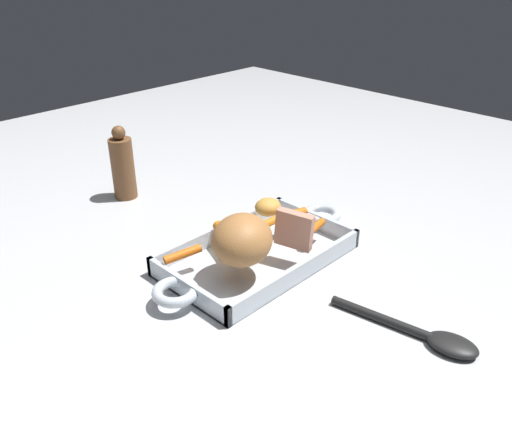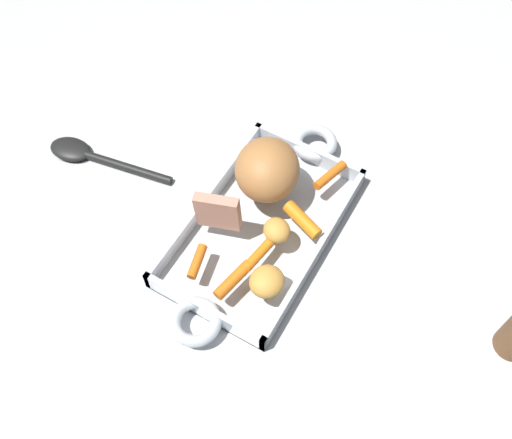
% 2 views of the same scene
% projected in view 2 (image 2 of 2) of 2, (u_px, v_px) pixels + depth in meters
% --- Properties ---
extents(ground_plane, '(2.32, 2.32, 0.00)m').
position_uv_depth(ground_plane, '(260.00, 232.00, 0.94)').
color(ground_plane, silver).
extents(roasting_dish, '(0.44, 0.20, 0.04)m').
position_uv_depth(roasting_dish, '(261.00, 228.00, 0.93)').
color(roasting_dish, silver).
rests_on(roasting_dish, ground_plane).
extents(pork_roast, '(0.14, 0.13, 0.08)m').
position_uv_depth(pork_roast, '(267.00, 170.00, 0.91)').
color(pork_roast, '#B3753F').
rests_on(pork_roast, roasting_dish).
extents(roast_slice_thick, '(0.04, 0.07, 0.07)m').
position_uv_depth(roast_slice_thick, '(218.00, 212.00, 0.88)').
color(roast_slice_thick, tan).
rests_on(roast_slice_thick, roasting_dish).
extents(baby_carrot_northwest, '(0.06, 0.03, 0.02)m').
position_uv_depth(baby_carrot_northwest, '(197.00, 261.00, 0.86)').
color(baby_carrot_northwest, orange).
rests_on(baby_carrot_northwest, roasting_dish).
extents(baby_carrot_center_right, '(0.07, 0.02, 0.02)m').
position_uv_depth(baby_carrot_center_right, '(259.00, 254.00, 0.87)').
color(baby_carrot_center_right, orange).
rests_on(baby_carrot_center_right, roasting_dish).
extents(baby_carrot_short, '(0.07, 0.03, 0.02)m').
position_uv_depth(baby_carrot_short, '(233.00, 280.00, 0.85)').
color(baby_carrot_short, orange).
rests_on(baby_carrot_short, roasting_dish).
extents(baby_carrot_northeast, '(0.07, 0.03, 0.02)m').
position_uv_depth(baby_carrot_northeast, '(330.00, 175.00, 0.94)').
color(baby_carrot_northeast, orange).
rests_on(baby_carrot_northeast, roasting_dish).
extents(baby_carrot_southwest, '(0.04, 0.07, 0.02)m').
position_uv_depth(baby_carrot_southwest, '(302.00, 220.00, 0.90)').
color(baby_carrot_southwest, orange).
rests_on(baby_carrot_southwest, roasting_dish).
extents(potato_near_roast, '(0.06, 0.06, 0.03)m').
position_uv_depth(potato_near_roast, '(267.00, 281.00, 0.83)').
color(potato_near_roast, gold).
rests_on(potato_near_roast, roasting_dish).
extents(potato_whole, '(0.06, 0.06, 0.03)m').
position_uv_depth(potato_whole, '(277.00, 230.00, 0.88)').
color(potato_whole, gold).
rests_on(potato_whole, roasting_dish).
extents(serving_spoon, '(0.07, 0.23, 0.02)m').
position_uv_depth(serving_spoon, '(90.00, 155.00, 1.01)').
color(serving_spoon, black).
rests_on(serving_spoon, ground_plane).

